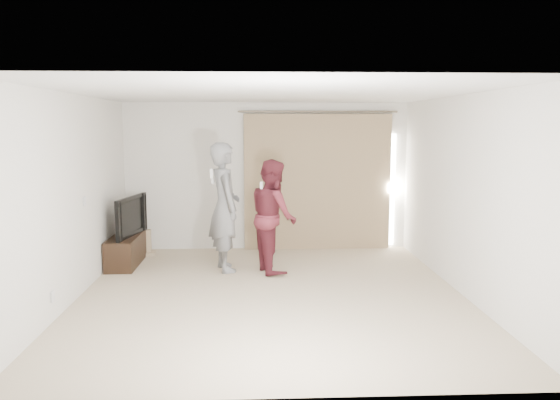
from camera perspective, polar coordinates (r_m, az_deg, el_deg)
The scene contains 10 objects.
floor at distance 7.26m, azimuth -0.90°, elevation -9.85°, with size 5.50×5.50×0.00m, color #BEA68E.
wall_back at distance 9.71m, azimuth -1.40°, elevation 2.47°, with size 5.00×0.04×2.60m, color silver.
wall_left at distance 7.34m, azimuth -20.81°, elevation 0.23°, with size 0.04×5.50×2.60m.
ceiling at distance 6.93m, azimuth -0.94°, elevation 11.09°, with size 5.00×5.50×0.01m, color silver.
curtain at distance 9.71m, azimuth 4.01°, elevation 1.89°, with size 2.80×0.11×2.46m.
tv_console at distance 9.06m, azimuth -15.76°, elevation -5.04°, with size 0.42×1.21×0.47m, color black.
tv at distance 8.96m, azimuth -15.89°, elevation -1.62°, with size 1.10×0.14×0.63m, color black.
scratching_post at distance 9.63m, azimuth -13.82°, elevation -4.57°, with size 0.33×0.33×0.44m.
person_man at distance 8.30m, azimuth -5.81°, elevation -0.73°, with size 0.66×0.82×1.95m.
person_woman at distance 8.22m, azimuth -0.70°, elevation -1.65°, with size 0.85×0.97×1.70m.
Camera 1 is at (-0.20, -6.92, 2.21)m, focal length 35.00 mm.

